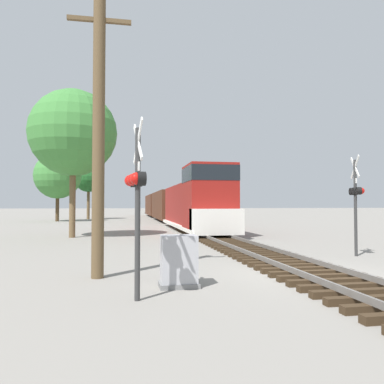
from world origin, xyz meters
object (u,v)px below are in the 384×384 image
crossing_signal_near (136,189)px  freight_train (169,205)px  relay_cabinet (179,261)px  utility_pole (99,134)px  crossing_signal_far (356,195)px  tree_mid_background (58,176)px  tree_deep_background (89,177)px  tree_far_right (73,133)px

crossing_signal_near → freight_train: bearing=163.2°
relay_cabinet → utility_pole: size_ratio=0.16×
crossing_signal_far → tree_mid_background: size_ratio=0.47×
crossing_signal_near → tree_deep_background: size_ratio=0.48×
crossing_signal_near → relay_cabinet: bearing=127.7°
freight_train → relay_cabinet: bearing=-96.2°
relay_cabinet → tree_mid_background: size_ratio=0.15×
freight_train → tree_mid_background: (-13.48, 2.33, 3.65)m
utility_pole → tree_deep_background: tree_deep_background is taller
crossing_signal_near → relay_cabinet: (1.10, 1.17, -1.77)m
utility_pole → tree_deep_background: (-4.33, 43.82, 1.89)m
crossing_signal_near → tree_deep_background: tree_deep_background is taller
crossing_signal_near → tree_mid_background: 41.03m
crossing_signal_near → tree_far_right: size_ratio=0.42×
tree_mid_background → relay_cabinet: bearing=-76.3°
tree_far_right → tree_mid_background: (-4.92, 23.78, -0.95)m
tree_deep_background → tree_mid_background: bearing=-115.4°
tree_deep_background → utility_pole: bearing=-84.4°
freight_train → crossing_signal_near: freight_train is taller
utility_pole → tree_mid_background: 38.11m
crossing_signal_far → relay_cabinet: crossing_signal_far is taller
tree_far_right → relay_cabinet: bearing=-73.1°
crossing_signal_far → utility_pole: (-9.90, -2.75, 1.63)m
crossing_signal_far → tree_far_right: (-12.39, 10.81, 4.14)m
relay_cabinet → tree_deep_background: tree_deep_background is taller
freight_train → relay_cabinet: 36.78m
utility_pole → tree_mid_background: tree_mid_background is taller
freight_train → crossing_signal_far: freight_train is taller
tree_far_right → tree_deep_background: size_ratio=1.15×
tree_far_right → crossing_signal_near: bearing=-77.9°
tree_mid_background → tree_deep_background: tree_mid_background is taller
freight_train → tree_deep_background: size_ratio=6.44×
utility_pole → tree_far_right: (-2.49, 13.57, 2.51)m
tree_mid_background → tree_deep_background: size_ratio=1.04×
crossing_signal_near → utility_pole: bearing=-168.9°
freight_train → utility_pole: size_ratio=6.59×
relay_cabinet → utility_pole: (-2.08, 1.52, 3.43)m
crossing_signal_near → tree_deep_background: 46.95m
crossing_signal_near → utility_pole: (-0.99, 2.69, 1.66)m
crossing_signal_near → tree_mid_background: size_ratio=0.46×
relay_cabinet → utility_pole: 4.29m
utility_pole → crossing_signal_far: bearing=15.5°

